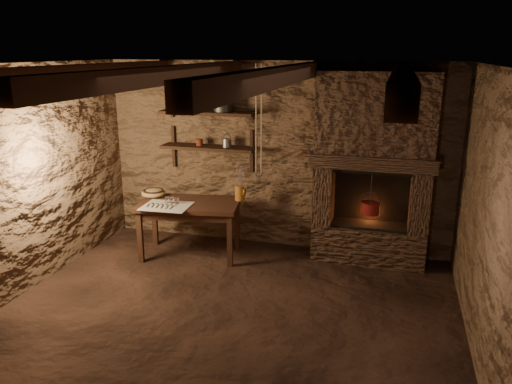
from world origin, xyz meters
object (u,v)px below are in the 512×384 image
(work_table, at_px, (190,227))
(wooden_bowl, at_px, (154,193))
(red_pot, at_px, (370,207))
(stoneware_jug, at_px, (240,186))
(iron_stockpot, at_px, (223,104))

(work_table, relative_size, wooden_bowl, 4.24)
(work_table, height_order, red_pot, red_pot)
(stoneware_jug, xyz_separation_m, wooden_bowl, (-1.13, -0.13, -0.15))
(work_table, height_order, stoneware_jug, stoneware_jug)
(iron_stockpot, bearing_deg, red_pot, -3.64)
(stoneware_jug, bearing_deg, work_table, -165.78)
(work_table, distance_m, stoneware_jug, 0.81)
(stoneware_jug, distance_m, iron_stockpot, 1.05)
(stoneware_jug, height_order, wooden_bowl, stoneware_jug)
(stoneware_jug, relative_size, red_pot, 0.79)
(wooden_bowl, height_order, red_pot, red_pot)
(work_table, bearing_deg, iron_stockpot, 51.11)
(iron_stockpot, bearing_deg, wooden_bowl, -155.38)
(stoneware_jug, height_order, red_pot, red_pot)
(work_table, height_order, iron_stockpot, iron_stockpot)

